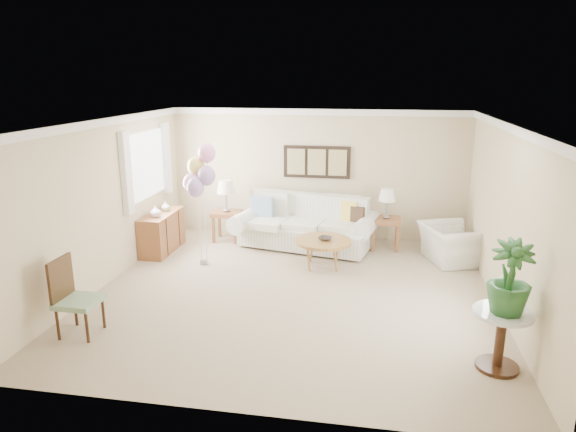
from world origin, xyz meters
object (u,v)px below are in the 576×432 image
object	(u,v)px
accent_chair	(73,295)
balloon_cluster	(199,174)
sofa	(306,227)
coffee_table	(323,242)
armchair	(450,244)

from	to	relation	value
accent_chair	balloon_cluster	world-z (taller)	balloon_cluster
sofa	coffee_table	bearing A→B (deg)	-66.56
accent_chair	balloon_cluster	xyz separation A→B (m)	(0.79, 2.68, 1.10)
balloon_cluster	accent_chair	bearing A→B (deg)	-106.48
sofa	coffee_table	world-z (taller)	sofa
sofa	accent_chair	world-z (taller)	accent_chair
sofa	accent_chair	size ratio (longest dim) A/B	2.84
coffee_table	armchair	size ratio (longest dim) A/B	0.95
accent_chair	armchair	bearing A→B (deg)	35.17
coffee_table	accent_chair	bearing A→B (deg)	-134.45
coffee_table	accent_chair	size ratio (longest dim) A/B	0.95
coffee_table	armchair	xyz separation A→B (m)	(2.20, 0.64, -0.12)
armchair	balloon_cluster	size ratio (longest dim) A/B	0.48
coffee_table	balloon_cluster	bearing A→B (deg)	-172.83
armchair	accent_chair	world-z (taller)	accent_chair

